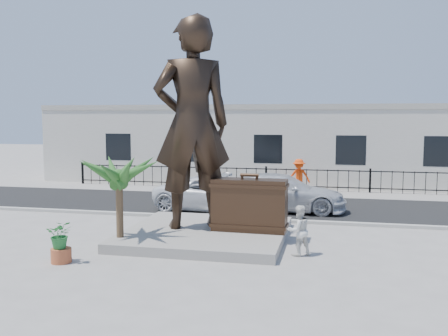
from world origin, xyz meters
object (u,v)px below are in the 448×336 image
Objects in this scene: suitcase at (249,205)px; tourist at (299,230)px; statue at (192,123)px; car_white at (217,194)px.

suitcase is 2.32m from tourist.
statue is 3.29m from suitcase.
statue is at bearing -167.40° from car_white.
suitcase reaches higher than tourist.
suitcase is at bearing -74.20° from tourist.
suitcase is (1.96, -0.15, -2.64)m from statue.
suitcase is at bearing -144.55° from car_white.
car_white is (-3.85, 6.05, 0.01)m from tourist.
car_white is at bearing -112.28° from statue.
statue is 5.34m from car_white.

